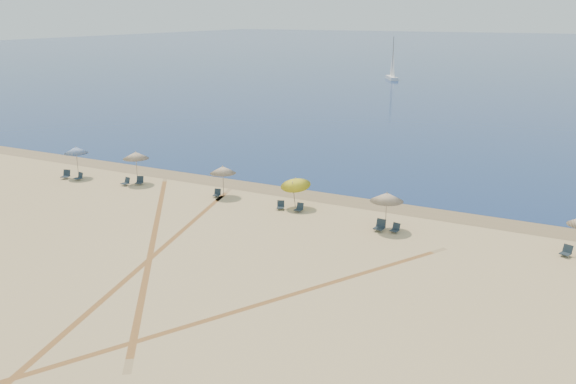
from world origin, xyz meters
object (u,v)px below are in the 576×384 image
Objects in this scene: chair_3 at (140,181)px; chair_8 at (395,228)px; chair_5 at (281,206)px; chair_9 at (567,251)px; chair_0 at (66,175)px; chair_2 at (126,182)px; umbrella_0 at (76,150)px; chair_6 at (299,208)px; chair_7 at (380,226)px; umbrella_1 at (136,155)px; umbrella_4 at (387,197)px; chair_4 at (217,193)px; umbrella_3 at (295,182)px; chair_1 at (79,177)px; sailboat_2 at (393,66)px; umbrella_2 at (223,170)px.

chair_3 is 21.95m from chair_8.
chair_9 reaches higher than chair_5.
chair_2 is (5.94, 0.71, -0.04)m from chair_0.
umbrella_0 is 20.95m from chair_6.
chair_9 is at bearing -21.92° from chair_5.
chair_2 is 21.76m from chair_7.
chair_0 is at bearing -170.12° from chair_8.
umbrella_1 is 21.65m from umbrella_4.
chair_4 is (-13.62, 0.91, -1.90)m from umbrella_4.
umbrella_3 reaches higher than chair_1.
chair_3 reaches higher than chair_8.
chair_4 is at bearing 13.86° from chair_2.
umbrella_3 is 3.48× the size of chair_2.
umbrella_3 reaches higher than chair_4.
umbrella_3 is at bearing 0.65° from umbrella_1.
umbrella_0 is 3.45× the size of chair_7.
chair_4 is at bearing -11.75° from chair_0.
chair_1 is at bearing -174.32° from chair_6.
sailboat_2 is (-21.09, 86.64, 2.37)m from chair_6.
umbrella_3 reaches higher than chair_2.
chair_9 is (38.60, 0.94, -0.03)m from chair_0.
chair_5 is at bearing -159.39° from chair_9.
umbrella_0 is at bearing -119.29° from sailboat_2.
sailboat_2 reaches higher than chair_8.
umbrella_3 is 8.30m from chair_8.
chair_0 is at bearing -174.17° from chair_6.
chair_9 is (17.21, -0.16, 0.01)m from chair_6.
chair_0 is at bearing -174.90° from umbrella_3.
chair_1 is at bearing -170.36° from chair_8.
umbrella_4 is 3.22× the size of chair_9.
umbrella_3 is 7.39m from chair_7.
chair_1 is (1.38, 0.12, -0.04)m from chair_0.
chair_8 is at bearing -3.85° from umbrella_1.
sailboat_2 is at bearing 102.74° from chair_2.
umbrella_0 is at bearing 158.54° from chair_5.
chair_7 is at bearing -19.83° from chair_4.
chair_4 is at bearing -1.93° from umbrella_1.
chair_8 is at bearing -101.49° from sailboat_2.
umbrella_1 is 3.44× the size of chair_7.
sailboat_2 is at bearing 117.48° from chair_8.
chair_7 is at bearing 7.25° from chair_2.
umbrella_2 is at bearing 16.71° from chair_1.
umbrella_3 is 7.33m from umbrella_4.
chair_8 is at bearing -22.75° from umbrella_4.
chair_5 is at bearing -106.67° from sailboat_2.
umbrella_0 is 3.85× the size of chair_2.
chair_0 is at bearing -164.13° from chair_2.
umbrella_1 is 3.83× the size of chair_1.
chair_4 is (13.74, 0.56, -2.06)m from umbrella_0.
chair_3 is 31.85m from chair_9.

